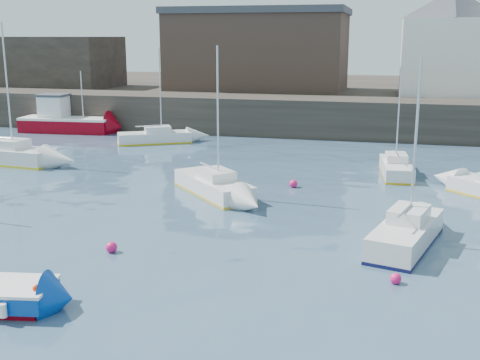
% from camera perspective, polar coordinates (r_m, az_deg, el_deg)
% --- Properties ---
extents(water, '(220.00, 220.00, 0.00)m').
position_cam_1_polar(water, '(17.06, -10.26, -14.15)').
color(water, '#2D4760').
rests_on(water, ground).
extents(quay_wall, '(90.00, 5.00, 3.00)m').
position_cam_1_polar(quay_wall, '(49.52, 6.58, 6.03)').
color(quay_wall, '#28231E').
rests_on(quay_wall, ground).
extents(land_strip, '(90.00, 32.00, 2.80)m').
position_cam_1_polar(land_strip, '(67.31, 8.68, 7.83)').
color(land_strip, '#28231E').
rests_on(land_strip, ground).
extents(bldg_east_d, '(11.14, 11.14, 8.95)m').
position_cam_1_polar(bldg_east_d, '(55.37, 19.33, 12.24)').
color(bldg_east_d, white).
rests_on(bldg_east_d, land_strip).
extents(warehouse, '(16.40, 10.40, 7.60)m').
position_cam_1_polar(warehouse, '(58.06, 1.81, 12.26)').
color(warehouse, '#3D2D26').
rests_on(warehouse, land_strip).
extents(bldg_west, '(14.00, 8.00, 5.00)m').
position_cam_1_polar(bldg_west, '(65.55, -17.87, 10.62)').
color(bldg_west, '#353028').
rests_on(bldg_west, land_strip).
extents(fishing_boat, '(7.83, 3.45, 5.05)m').
position_cam_1_polar(fishing_boat, '(52.90, -16.29, 5.48)').
color(fishing_boat, maroon).
rests_on(fishing_boat, ground).
extents(sailboat_b, '(5.30, 5.46, 7.42)m').
position_cam_1_polar(sailboat_b, '(30.55, -2.52, -0.49)').
color(sailboat_b, silver).
rests_on(sailboat_b, ground).
extents(sailboat_c, '(3.06, 5.62, 7.06)m').
position_cam_1_polar(sailboat_c, '(23.88, 15.49, -4.86)').
color(sailboat_c, silver).
rests_on(sailboat_c, ground).
extents(sailboat_e, '(6.93, 2.84, 8.67)m').
position_cam_1_polar(sailboat_e, '(40.86, -21.36, 2.28)').
color(sailboat_e, silver).
rests_on(sailboat_e, ground).
extents(sailboat_f, '(2.04, 5.01, 6.34)m').
position_cam_1_polar(sailboat_f, '(35.95, 14.59, 1.15)').
color(sailboat_f, silver).
rests_on(sailboat_f, ground).
extents(sailboat_h, '(5.61, 4.19, 7.03)m').
position_cam_1_polar(sailboat_h, '(45.85, -8.07, 4.07)').
color(sailboat_h, silver).
rests_on(sailboat_h, ground).
extents(buoy_near, '(0.43, 0.43, 0.43)m').
position_cam_1_polar(buoy_near, '(23.09, -12.07, -6.71)').
color(buoy_near, '#E31663').
rests_on(buoy_near, ground).
extents(buoy_mid, '(0.37, 0.37, 0.37)m').
position_cam_1_polar(buoy_mid, '(20.51, 14.51, -9.48)').
color(buoy_mid, '#E31663').
rests_on(buoy_mid, ground).
extents(buoy_far, '(0.43, 0.43, 0.43)m').
position_cam_1_polar(buoy_far, '(32.19, 5.08, -0.69)').
color(buoy_far, '#E31663').
rests_on(buoy_far, ground).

